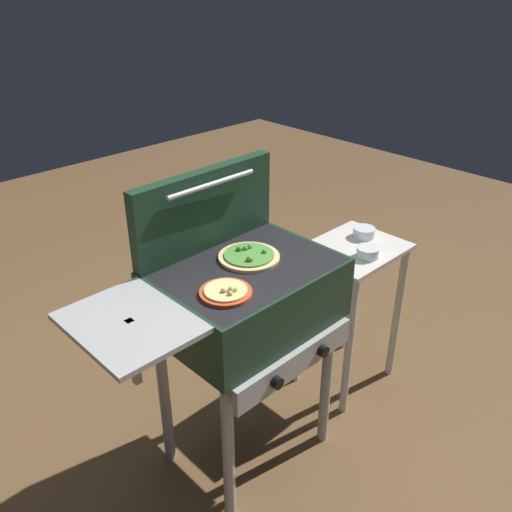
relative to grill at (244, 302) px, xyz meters
name	(u,v)px	position (x,y,z in m)	size (l,w,h in m)	color
ground_plane	(248,446)	(0.01, 0.00, -0.76)	(8.00, 8.00, 0.00)	brown
grill	(244,302)	(0.00, 0.00, 0.00)	(0.96, 0.53, 0.90)	#193823
grill_lid_open	(205,209)	(0.01, 0.22, 0.30)	(0.63, 0.08, 0.30)	#193823
pizza_cheese	(226,292)	(-0.16, -0.09, 0.15)	(0.17, 0.17, 0.03)	#C64723
pizza_veggie	(249,256)	(0.06, 0.04, 0.15)	(0.22, 0.22, 0.03)	#E0C17F
prep_table	(351,287)	(0.67, 0.00, -0.23)	(0.44, 0.36, 0.74)	beige
topping_bowl_near	(368,253)	(0.64, -0.09, 0.00)	(0.10, 0.10, 0.04)	silver
topping_bowl_far	(364,233)	(0.79, 0.04, 0.00)	(0.10, 0.10, 0.04)	silver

